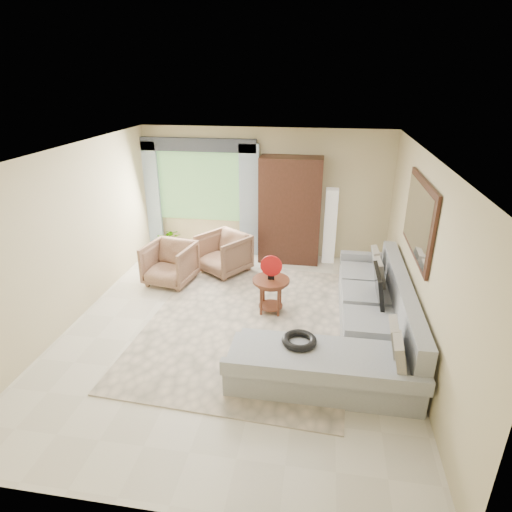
% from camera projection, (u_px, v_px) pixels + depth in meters
% --- Properties ---
extents(ground, '(6.00, 6.00, 0.00)m').
position_uv_depth(ground, '(236.00, 328.00, 6.46)').
color(ground, silver).
rests_on(ground, ground).
extents(area_rug, '(3.21, 4.15, 0.02)m').
position_uv_depth(area_rug, '(249.00, 322.00, 6.59)').
color(area_rug, beige).
rests_on(area_rug, ground).
extents(sectional_sofa, '(2.30, 3.46, 0.90)m').
position_uv_depth(sectional_sofa, '(359.00, 328.00, 5.92)').
color(sectional_sofa, '#A7AAB0').
rests_on(sectional_sofa, ground).
extents(tv_screen, '(0.14, 0.74, 0.48)m').
position_uv_depth(tv_screen, '(379.00, 286.00, 6.15)').
color(tv_screen, black).
rests_on(tv_screen, sectional_sofa).
extents(garden_hose, '(0.43, 0.43, 0.09)m').
position_uv_depth(garden_hose, '(299.00, 340.00, 5.20)').
color(garden_hose, black).
rests_on(garden_hose, sectional_sofa).
extents(coffee_table, '(0.58, 0.58, 0.58)m').
position_uv_depth(coffee_table, '(271.00, 295.00, 6.77)').
color(coffee_table, '#4A2213').
rests_on(coffee_table, ground).
extents(red_disc, '(0.34, 0.03, 0.34)m').
position_uv_depth(red_disc, '(271.00, 266.00, 6.57)').
color(red_disc, '#B11111').
rests_on(red_disc, coffee_table).
extents(armchair_left, '(0.94, 0.95, 0.75)m').
position_uv_depth(armchair_left, '(170.00, 263.00, 7.73)').
color(armchair_left, '#9E7556').
rests_on(armchair_left, ground).
extents(armchair_right, '(1.14, 1.15, 0.76)m').
position_uv_depth(armchair_right, '(224.00, 253.00, 8.15)').
color(armchair_right, brown).
rests_on(armchair_right, ground).
extents(potted_plant, '(0.55, 0.49, 0.56)m').
position_uv_depth(potted_plant, '(171.00, 240.00, 9.07)').
color(potted_plant, '#999999').
rests_on(potted_plant, ground).
extents(armoire, '(1.20, 0.55, 2.10)m').
position_uv_depth(armoire, '(290.00, 211.00, 8.43)').
color(armoire, '#331B11').
rests_on(armoire, ground).
extents(floor_lamp, '(0.24, 0.24, 1.50)m').
position_uv_depth(floor_lamp, '(330.00, 226.00, 8.49)').
color(floor_lamp, silver).
rests_on(floor_lamp, ground).
extents(window, '(1.80, 0.04, 1.40)m').
position_uv_depth(window, '(200.00, 186.00, 8.80)').
color(window, '#669E59').
rests_on(window, wall_back).
extents(curtain_left, '(0.40, 0.08, 2.30)m').
position_uv_depth(curtain_left, '(151.00, 197.00, 8.97)').
color(curtain_left, '#9EB7CC').
rests_on(curtain_left, ground).
extents(curtain_right, '(0.40, 0.08, 2.30)m').
position_uv_depth(curtain_right, '(249.00, 202.00, 8.66)').
color(curtain_right, '#9EB7CC').
rests_on(curtain_right, ground).
extents(valance, '(2.40, 0.12, 0.26)m').
position_uv_depth(valance, '(196.00, 145.00, 8.40)').
color(valance, '#1E232D').
rests_on(valance, wall_back).
extents(wall_mirror, '(0.05, 1.70, 1.05)m').
position_uv_depth(wall_mirror, '(419.00, 218.00, 5.73)').
color(wall_mirror, black).
rests_on(wall_mirror, wall_right).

